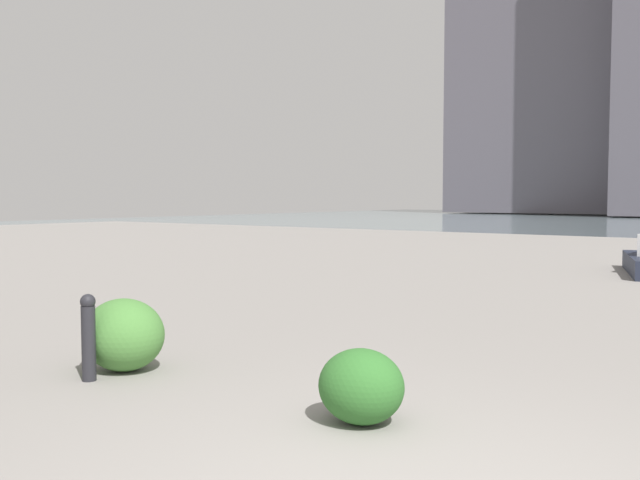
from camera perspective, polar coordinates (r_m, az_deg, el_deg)
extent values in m
cube|color=#5B5660|center=(77.57, 17.66, 15.72)|extent=(16.67, 11.07, 36.39)
cylinder|color=#232328|center=(6.43, -18.20, -7.95)|extent=(0.12, 0.12, 0.65)
sphere|color=#232328|center=(6.37, -18.26, -4.74)|extent=(0.13, 0.13, 0.13)
ellipsoid|color=#477F38|center=(6.70, -15.59, -7.39)|extent=(0.78, 0.70, 0.66)
ellipsoid|color=#2D6628|center=(5.02, 3.35, -11.73)|extent=(0.62, 0.56, 0.53)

